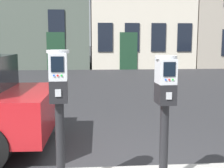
# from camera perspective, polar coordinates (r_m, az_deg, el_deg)

# --- Properties ---
(parking_meter_near_kerb) EXTENTS (0.22, 0.26, 1.43)m
(parking_meter_near_kerb) POSITION_cam_1_polar(r_m,az_deg,el_deg) (2.97, -10.09, -2.14)
(parking_meter_near_kerb) COLOR black
(parking_meter_near_kerb) RESTS_ON sidewalk_slab
(parking_meter_twin_adjacent) EXTENTS (0.22, 0.26, 1.37)m
(parking_meter_twin_adjacent) POSITION_cam_1_polar(r_m,az_deg,el_deg) (3.07, 10.10, -2.59)
(parking_meter_twin_adjacent) COLOR black
(parking_meter_twin_adjacent) RESTS_ON sidewalk_slab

